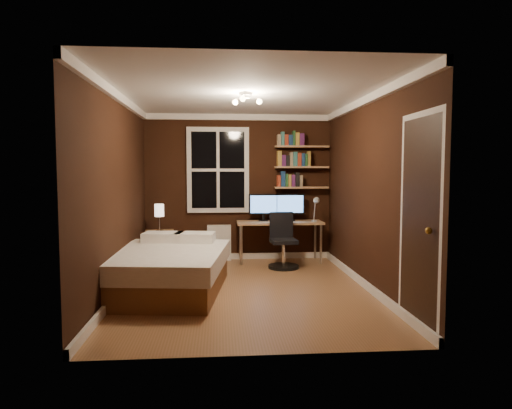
{
  "coord_description": "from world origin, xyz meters",
  "views": [
    {
      "loc": [
        -0.33,
        -5.79,
        1.54
      ],
      "look_at": [
        0.17,
        0.45,
        1.07
      ],
      "focal_mm": 32.0,
      "sensor_mm": 36.0,
      "label": 1
    }
  ],
  "objects": [
    {
      "name": "nightstand",
      "position": [
        -1.29,
        1.59,
        0.29
      ],
      "size": [
        0.52,
        0.52,
        0.57
      ],
      "primitive_type": "cube",
      "rotation": [
        0.0,
        0.0,
        0.15
      ],
      "color": "brown",
      "rests_on": "ground"
    },
    {
      "name": "door",
      "position": [
        1.59,
        -1.55,
        1.02
      ],
      "size": [
        0.03,
        0.82,
        2.05
      ],
      "primitive_type": null,
      "color": "black",
      "rests_on": "ground"
    },
    {
      "name": "ceiling",
      "position": [
        0.0,
        0.0,
        2.5
      ],
      "size": [
        3.2,
        4.2,
        0.02
      ],
      "primitive_type": "cube",
      "color": "white",
      "rests_on": "wall_back"
    },
    {
      "name": "wall_back",
      "position": [
        0.0,
        2.1,
        1.25
      ],
      "size": [
        3.2,
        0.04,
        2.5
      ],
      "primitive_type": "cube",
      "color": "black",
      "rests_on": "ground"
    },
    {
      "name": "desk_lamp",
      "position": [
        1.26,
        1.64,
        0.9
      ],
      "size": [
        0.14,
        0.32,
        0.44
      ],
      "primitive_type": null,
      "color": "silver",
      "rests_on": "desk"
    },
    {
      "name": "wall_left",
      "position": [
        -1.6,
        0.0,
        1.25
      ],
      "size": [
        0.04,
        4.2,
        2.5
      ],
      "primitive_type": "cube",
      "color": "black",
      "rests_on": "ground"
    },
    {
      "name": "bedside_lamp",
      "position": [
        -1.29,
        1.59,
        0.79
      ],
      "size": [
        0.15,
        0.15,
        0.44
      ],
      "primitive_type": null,
      "color": "silver",
      "rests_on": "nightstand"
    },
    {
      "name": "office_chair",
      "position": [
        0.67,
        1.3,
        0.32
      ],
      "size": [
        0.48,
        0.48,
        0.88
      ],
      "rotation": [
        0.0,
        0.0,
        0.08
      ],
      "color": "black",
      "rests_on": "ground"
    },
    {
      "name": "bookshelf_lower",
      "position": [
        1.08,
        1.98,
        1.25
      ],
      "size": [
        0.92,
        0.22,
        0.03
      ],
      "primitive_type": "cube",
      "color": "tan",
      "rests_on": "wall_back"
    },
    {
      "name": "window",
      "position": [
        -0.35,
        2.06,
        1.55
      ],
      "size": [
        1.06,
        0.06,
        1.46
      ],
      "primitive_type": "cube",
      "color": "white",
      "rests_on": "wall_back"
    },
    {
      "name": "floor",
      "position": [
        0.0,
        0.0,
        0.0
      ],
      "size": [
        4.2,
        4.2,
        0.0
      ],
      "primitive_type": "plane",
      "color": "brown",
      "rests_on": "ground"
    },
    {
      "name": "radiator",
      "position": [
        -0.34,
        1.99,
        0.3
      ],
      "size": [
        0.41,
        0.14,
        0.61
      ],
      "primitive_type": "cube",
      "color": "silver",
      "rests_on": "ground"
    },
    {
      "name": "bookshelf_middle",
      "position": [
        1.08,
        1.98,
        1.6
      ],
      "size": [
        0.92,
        0.22,
        0.03
      ],
      "primitive_type": "cube",
      "color": "tan",
      "rests_on": "wall_back"
    },
    {
      "name": "books_row_upper",
      "position": [
        1.08,
        1.98,
        2.08
      ],
      "size": [
        0.42,
        0.16,
        0.23
      ],
      "primitive_type": null,
      "color": "#255827",
      "rests_on": "bookshelf_upper"
    },
    {
      "name": "bookshelf_upper",
      "position": [
        1.08,
        1.98,
        1.95
      ],
      "size": [
        0.92,
        0.22,
        0.03
      ],
      "primitive_type": "cube",
      "color": "tan",
      "rests_on": "wall_back"
    },
    {
      "name": "wall_right",
      "position": [
        1.6,
        0.0,
        1.25
      ],
      "size": [
        0.04,
        4.2,
        2.5
      ],
      "primitive_type": "cube",
      "color": "black",
      "rests_on": "ground"
    },
    {
      "name": "monitor_right",
      "position": [
        0.87,
        1.88,
        0.91
      ],
      "size": [
        0.5,
        0.12,
        0.46
      ],
      "primitive_type": null,
      "color": "black",
      "rests_on": "desk"
    },
    {
      "name": "books_row_middle",
      "position": [
        1.08,
        1.98,
        1.73
      ],
      "size": [
        0.54,
        0.16,
        0.23
      ],
      "primitive_type": null,
      "color": "navy",
      "rests_on": "bookshelf_middle"
    },
    {
      "name": "door_knob",
      "position": [
        1.55,
        -1.85,
        1.0
      ],
      "size": [
        0.06,
        0.06,
        0.06
      ],
      "primitive_type": "sphere",
      "color": "#B48B31",
      "rests_on": "door"
    },
    {
      "name": "monitor_left",
      "position": [
        0.42,
        1.88,
        0.91
      ],
      "size": [
        0.5,
        0.12,
        0.46
      ],
      "primitive_type": null,
      "color": "black",
      "rests_on": "desk"
    },
    {
      "name": "bed",
      "position": [
        -1.0,
        0.01,
        0.28
      ],
      "size": [
        1.64,
        2.11,
        0.66
      ],
      "rotation": [
        0.0,
        0.0,
        -0.13
      ],
      "color": "brown",
      "rests_on": "ground"
    },
    {
      "name": "books_row_lower",
      "position": [
        1.08,
        1.98,
        1.38
      ],
      "size": [
        0.42,
        0.16,
        0.23
      ],
      "primitive_type": null,
      "color": "#9A321C",
      "rests_on": "bookshelf_lower"
    },
    {
      "name": "desk",
      "position": [
        0.68,
        1.81,
        0.62
      ],
      "size": [
        1.44,
        0.54,
        0.68
      ],
      "color": "tan",
      "rests_on": "ground"
    },
    {
      "name": "ceiling_fixture",
      "position": [
        0.0,
        -0.1,
        2.4
      ],
      "size": [
        0.44,
        0.44,
        0.18
      ],
      "primitive_type": null,
      "color": "beige",
      "rests_on": "ceiling"
    }
  ]
}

